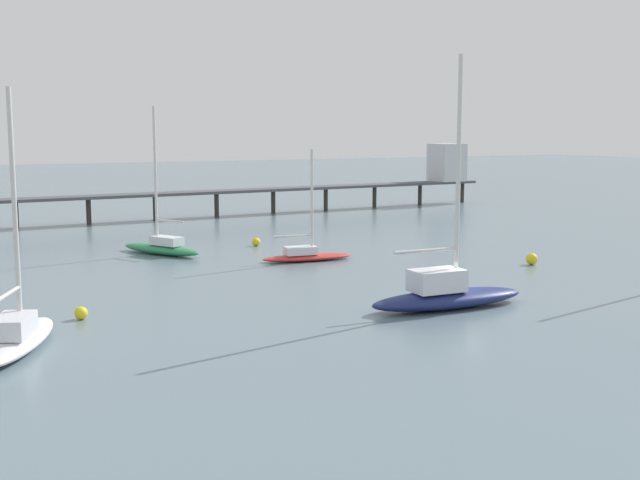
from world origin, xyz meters
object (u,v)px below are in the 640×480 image
at_px(sailboat_white, 17,334).
at_px(mooring_buoy_far, 256,242).
at_px(sailboat_red, 306,254).
at_px(mooring_buoy_outer, 532,259).
at_px(sailboat_green, 162,245).
at_px(mooring_buoy_near, 81,313).
at_px(pier, 320,178).
at_px(sailboat_navy, 446,292).

xyz_separation_m(sailboat_white, mooring_buoy_far, (21.75, 24.39, -0.37)).
bearing_deg(sailboat_red, mooring_buoy_outer, -33.80).
xyz_separation_m(sailboat_green, mooring_buoy_near, (-9.89, -19.14, -0.38)).
relative_size(pier, mooring_buoy_near, 118.66).
bearing_deg(sailboat_navy, sailboat_white, 174.86).
bearing_deg(sailboat_red, sailboat_navy, -91.08).
distance_m(pier, sailboat_green, 36.04).
xyz_separation_m(sailboat_green, mooring_buoy_far, (8.26, 0.73, -0.37)).
distance_m(pier, mooring_buoy_near, 56.72).
distance_m(sailboat_green, mooring_buoy_far, 8.30).
bearing_deg(mooring_buoy_near, sailboat_white, -128.57).
xyz_separation_m(pier, sailboat_red, (-17.89, -32.16, -3.38)).
relative_size(sailboat_red, sailboat_green, 0.72).
distance_m(sailboat_white, sailboat_navy, 21.85).
distance_m(mooring_buoy_near, mooring_buoy_far, 26.91).
bearing_deg(sailboat_green, sailboat_white, -119.69).
height_order(sailboat_green, mooring_buoy_outer, sailboat_green).
bearing_deg(mooring_buoy_near, sailboat_red, 31.23).
xyz_separation_m(sailboat_red, sailboat_navy, (-0.33, -17.69, 0.34)).
relative_size(sailboat_red, mooring_buoy_outer, 9.82).
height_order(sailboat_red, mooring_buoy_near, sailboat_red).
relative_size(sailboat_white, mooring_buoy_far, 16.21).
bearing_deg(sailboat_white, sailboat_navy, -5.14).
distance_m(pier, mooring_buoy_far, 29.96).
relative_size(sailboat_red, mooring_buoy_near, 12.25).
height_order(sailboat_green, mooring_buoy_far, sailboat_green).
relative_size(sailboat_white, sailboat_red, 1.39).
height_order(sailboat_red, sailboat_navy, sailboat_navy).
bearing_deg(mooring_buoy_far, sailboat_green, -174.98).
relative_size(sailboat_green, mooring_buoy_far, 16.11).
bearing_deg(mooring_buoy_outer, mooring_buoy_near, -176.25).
height_order(sailboat_white, mooring_buoy_outer, sailboat_white).
bearing_deg(mooring_buoy_far, sailboat_red, -87.77).
bearing_deg(sailboat_white, sailboat_red, 35.45).
relative_size(pier, mooring_buoy_far, 112.60).
xyz_separation_m(pier, mooring_buoy_far, (-18.23, -23.51, -3.56)).
bearing_deg(sailboat_navy, mooring_buoy_far, 90.01).
distance_m(sailboat_white, mooring_buoy_far, 32.68).
height_order(sailboat_navy, mooring_buoy_near, sailboat_navy).
bearing_deg(mooring_buoy_near, sailboat_navy, -19.65).
bearing_deg(sailboat_red, mooring_buoy_far, 92.23).
xyz_separation_m(sailboat_red, sailboat_green, (-8.60, 7.93, 0.19)).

